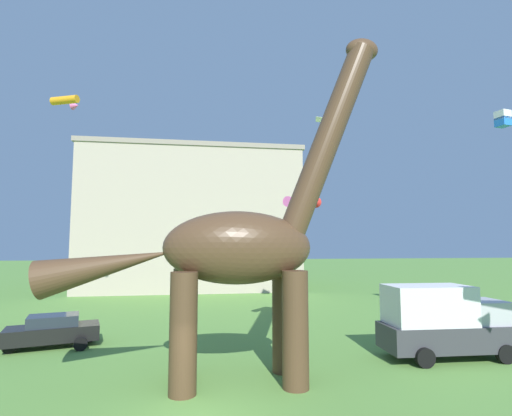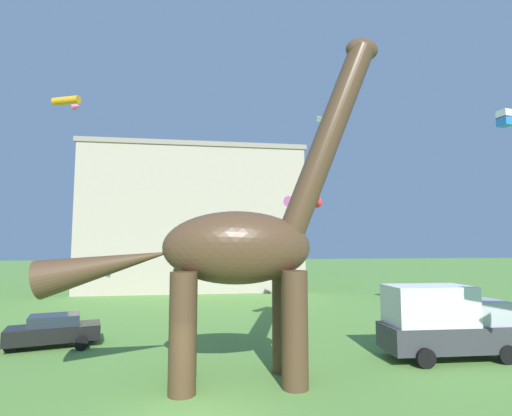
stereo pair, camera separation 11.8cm
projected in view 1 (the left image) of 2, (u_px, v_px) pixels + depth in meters
The scene contains 9 objects.
dinosaur_sculpture at pixel (236, 248), 14.52m from camera, with size 12.97×2.75×13.55m.
parked_sedan_left at pixel (53, 330), 18.97m from camera, with size 4.52×2.84×1.55m.
parked_box_truck at pixel (443, 320), 17.16m from camera, with size 5.67×2.39×3.20m.
person_photographer at pixel (460, 309), 23.49m from camera, with size 0.66×0.29×1.77m.
kite_apex at pixel (67, 101), 25.02m from camera, with size 1.90×1.86×0.54m.
kite_far_right at pixel (503, 119), 24.39m from camera, with size 0.81×0.81×1.00m.
kite_trailing at pixel (322, 120), 25.42m from camera, with size 1.06×1.24×1.30m.
kite_near_low at pixel (300, 203), 21.85m from camera, with size 2.16×2.12×0.61m.
background_building_block at pixel (193, 220), 45.87m from camera, with size 24.00×13.12×15.83m.
Camera 1 is at (0.03, -11.42, 5.02)m, focal length 27.09 mm.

